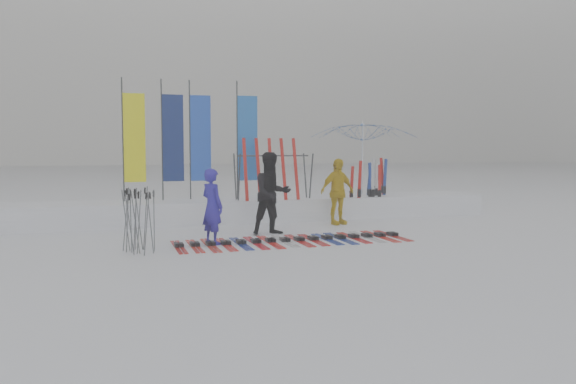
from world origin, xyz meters
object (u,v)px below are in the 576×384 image
object	(u,v)px
person_yellow	(337,192)
ski_rack	(273,170)
tent_canopy	(364,167)
person_black	(272,193)
ski_row	(292,240)
person_blue	(212,206)

from	to	relation	value
person_yellow	ski_rack	distance (m)	1.86
tent_canopy	person_black	bearing A→B (deg)	-141.02
ski_row	ski_rack	bearing A→B (deg)	80.62
person_yellow	tent_canopy	bearing A→B (deg)	35.59
person_blue	ski_rack	bearing A→B (deg)	-63.09
ski_row	ski_rack	size ratio (longest dim) A/B	2.42
person_yellow	tent_canopy	size ratio (longest dim) A/B	0.54
person_blue	person_yellow	distance (m)	4.16
person_blue	person_black	distance (m)	1.79
person_blue	ski_row	bearing A→B (deg)	-123.52
person_blue	person_yellow	bearing A→B (deg)	-88.50
person_black	ski_rack	distance (m)	2.36
person_blue	ski_row	size ratio (longest dim) A/B	0.32
person_black	ski_row	xyz separation A→B (m)	(0.15, -1.07, -0.91)
ski_rack	person_black	bearing A→B (deg)	-107.25
person_black	ski_row	size ratio (longest dim) A/B	0.38
person_black	person_yellow	bearing A→B (deg)	22.36
person_blue	person_black	size ratio (longest dim) A/B	0.83
person_yellow	ski_rack	world-z (taller)	ski_rack
tent_canopy	person_blue	bearing A→B (deg)	-143.38
person_black	tent_canopy	world-z (taller)	tent_canopy
tent_canopy	person_yellow	bearing A→B (deg)	-130.92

